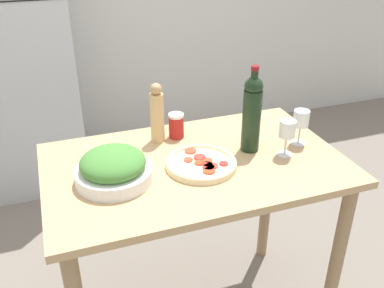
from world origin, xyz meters
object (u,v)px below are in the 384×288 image
object	(u,v)px
homemade_pizza	(201,163)
wine_glass_near	(287,131)
wine_glass_far	(301,121)
salad_bowl	(113,168)
wine_bottle	(252,112)
salt_canister	(176,126)
refrigerator	(17,56)
pepper_mill	(157,114)

from	to	relation	value
homemade_pizza	wine_glass_near	bearing A→B (deg)	-4.54
wine_glass_far	salad_bowl	xyz separation A→B (m)	(-0.79, -0.03, -0.05)
wine_bottle	salt_canister	size ratio (longest dim) A/B	3.25
refrigerator	salad_bowl	distance (m)	1.71
salad_bowl	wine_glass_far	bearing A→B (deg)	1.87
wine_glass_near	salt_canister	xyz separation A→B (m)	(-0.36, 0.29, -0.05)
pepper_mill	wine_glass_near	bearing A→B (deg)	-32.81
wine_glass_near	salad_bowl	size ratio (longest dim) A/B	0.54
salad_bowl	salt_canister	distance (m)	0.41
wine_glass_near	refrigerator	bearing A→B (deg)	120.84
wine_glass_far	pepper_mill	bearing A→B (deg)	157.89
refrigerator	homemade_pizza	size ratio (longest dim) A/B	6.69
wine_glass_far	pepper_mill	world-z (taller)	pepper_mill
wine_bottle	salad_bowl	size ratio (longest dim) A/B	1.28
wine_glass_near	homemade_pizza	world-z (taller)	wine_glass_near
wine_glass_near	salad_bowl	distance (m)	0.69
wine_bottle	homemade_pizza	size ratio (longest dim) A/B	1.30
pepper_mill	salt_canister	distance (m)	0.11
wine_bottle	salt_canister	bearing A→B (deg)	140.54
wine_glass_near	homemade_pizza	bearing A→B (deg)	175.46
refrigerator	wine_bottle	bearing A→B (deg)	-60.77
refrigerator	wine_bottle	world-z (taller)	refrigerator
refrigerator	wine_glass_near	world-z (taller)	refrigerator
refrigerator	salt_canister	world-z (taller)	refrigerator
wine_bottle	salt_canister	xyz separation A→B (m)	(-0.25, 0.21, -0.11)
wine_glass_near	salt_canister	distance (m)	0.47
wine_bottle	homemade_pizza	xyz separation A→B (m)	(-0.24, -0.06, -0.15)
salt_canister	homemade_pizza	bearing A→B (deg)	-86.78
homemade_pizza	salt_canister	xyz separation A→B (m)	(-0.02, 0.27, 0.04)
wine_bottle	wine_glass_near	bearing A→B (deg)	-37.84
salad_bowl	salt_canister	size ratio (longest dim) A/B	2.55
refrigerator	salt_canister	bearing A→B (deg)	-65.10
pepper_mill	salad_bowl	xyz separation A→B (m)	(-0.23, -0.25, -0.07)
refrigerator	wine_glass_far	distance (m)	2.00
wine_bottle	wine_glass_far	world-z (taller)	wine_bottle
pepper_mill	salad_bowl	size ratio (longest dim) A/B	0.93
wine_bottle	wine_glass_near	world-z (taller)	wine_bottle
wine_glass_near	wine_glass_far	xyz separation A→B (m)	(0.10, 0.06, 0.00)
wine_glass_near	homemade_pizza	distance (m)	0.36
pepper_mill	wine_bottle	bearing A→B (deg)	-30.96
wine_glass_near	pepper_mill	bearing A→B (deg)	147.19
refrigerator	pepper_mill	bearing A→B (deg)	-68.04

